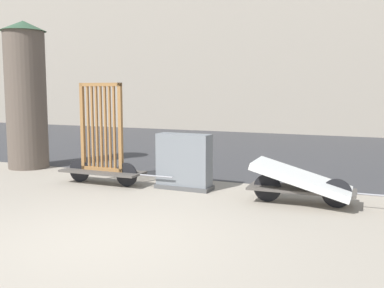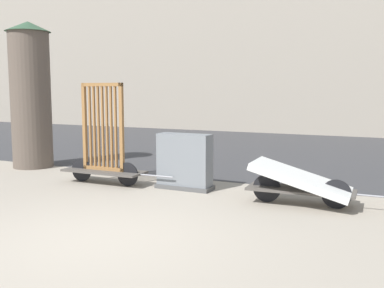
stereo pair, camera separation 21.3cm
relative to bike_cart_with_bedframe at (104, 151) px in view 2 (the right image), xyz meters
name	(u,v)px [view 2 (the right image)]	position (x,y,z in m)	size (l,w,h in m)	color
ground_plane	(95,240)	(1.97, -2.85, -0.66)	(60.00, 60.00, 0.00)	gray
road_strip	(282,150)	(1.97, 6.52, -0.65)	(56.00, 10.58, 0.01)	#38383A
building_facade	(327,3)	(1.97, 13.81, 5.05)	(48.00, 4.00, 11.42)	#9E9384
bike_cart_with_bedframe	(104,151)	(0.00, 0.00, 0.00)	(2.43, 0.62, 2.02)	#4C4742
bike_cart_with_mattress	(301,182)	(3.94, 0.00, -0.27)	(2.44, 0.95, 0.71)	#4C4742
utility_cabinet	(185,164)	(1.68, 0.28, -0.17)	(1.10, 0.42, 1.06)	#4C4C4C
advertising_column	(31,94)	(-2.79, 0.88, 1.12)	(1.07, 1.07, 3.50)	brown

